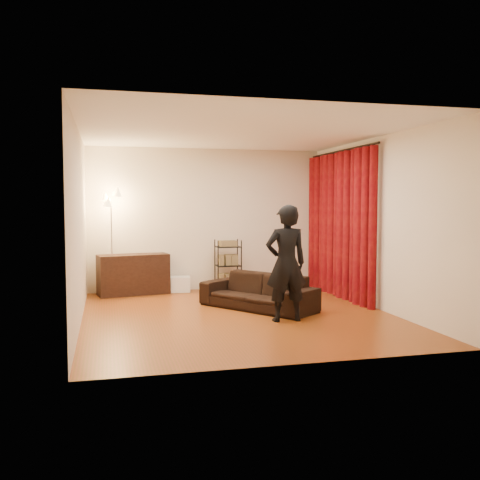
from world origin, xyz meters
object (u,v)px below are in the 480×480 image
object	(u,v)px
sofa	(258,292)
floor_lamp	(112,244)
wire_shelf	(228,266)
storage_boxes	(181,284)
person	(286,263)
media_cabinet	(133,274)

from	to	relation	value
sofa	floor_lamp	world-z (taller)	floor_lamp
sofa	wire_shelf	bearing A→B (deg)	146.53
storage_boxes	floor_lamp	distance (m)	1.49
person	wire_shelf	size ratio (longest dim) A/B	1.68
floor_lamp	sofa	bearing A→B (deg)	-37.77
storage_boxes	person	bearing A→B (deg)	-68.52
person	sofa	bearing A→B (deg)	-82.94
person	media_cabinet	distance (m)	3.43
sofa	wire_shelf	size ratio (longest dim) A/B	1.92
media_cabinet	floor_lamp	size ratio (longest dim) A/B	0.67
sofa	media_cabinet	bearing A→B (deg)	-171.24
media_cabinet	wire_shelf	world-z (taller)	wire_shelf
person	storage_boxes	xyz separation A→B (m)	(-1.11, 2.83, -0.67)
media_cabinet	wire_shelf	bearing A→B (deg)	-13.47
sofa	wire_shelf	xyz separation A→B (m)	(-0.09, 1.75, 0.21)
person	media_cabinet	xyz separation A→B (m)	(-1.98, 2.77, -0.45)
wire_shelf	media_cabinet	bearing A→B (deg)	-175.69
wire_shelf	floor_lamp	xyz separation A→B (m)	(-2.13, -0.03, 0.45)
sofa	storage_boxes	bearing A→B (deg)	170.77
sofa	storage_boxes	size ratio (longest dim) A/B	5.28
person	storage_boxes	distance (m)	3.11
floor_lamp	storage_boxes	bearing A→B (deg)	7.81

